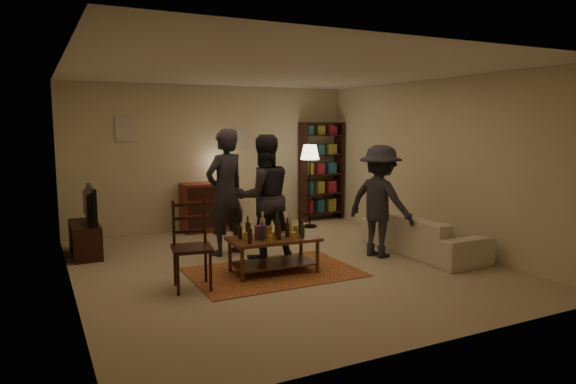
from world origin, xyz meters
TOP-DOWN VIEW (x-y plane):
  - floor at (0.00, 0.00)m, footprint 6.00×6.00m
  - room_shell at (-0.65, 2.98)m, footprint 6.00×6.00m
  - rug at (-0.28, -0.29)m, footprint 2.20×1.50m
  - coffee_table at (-0.28, -0.29)m, footprint 1.21×0.70m
  - dining_chair at (-1.43, -0.41)m, footprint 0.54×0.54m
  - tv_stand at (-2.44, 1.80)m, footprint 0.40×1.00m
  - dresser at (-0.19, 2.71)m, footprint 1.00×0.50m
  - bookshelf at (2.25, 2.78)m, footprint 0.90×0.34m
  - floor_lamp at (1.64, 2.17)m, footprint 0.36×0.36m
  - sofa at (2.20, -0.40)m, footprint 0.81×2.08m
  - person_left at (-0.51, 0.93)m, footprint 0.82×0.68m
  - person_right at (-0.09, 0.45)m, footprint 0.94×0.76m
  - person_by_sofa at (1.52, -0.22)m, footprint 0.95×1.23m

SIDE VIEW (x-z plane):
  - floor at x=0.00m, z-range 0.00..0.00m
  - rug at x=-0.28m, z-range 0.00..0.01m
  - sofa at x=2.20m, z-range 0.00..0.61m
  - tv_stand at x=-2.44m, z-range -0.14..0.91m
  - coffee_table at x=-0.28m, z-range 0.01..0.83m
  - dresser at x=-0.19m, z-range -0.20..1.16m
  - dining_chair at x=-1.43m, z-range 0.03..1.12m
  - person_by_sofa at x=1.52m, z-range 0.00..1.68m
  - person_right at x=-0.09m, z-range 0.00..1.83m
  - person_left at x=-0.51m, z-range 0.00..1.92m
  - bookshelf at x=2.25m, z-range 0.03..2.04m
  - floor_lamp at x=1.64m, z-range 0.55..2.14m
  - room_shell at x=-0.65m, z-range -1.19..4.81m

